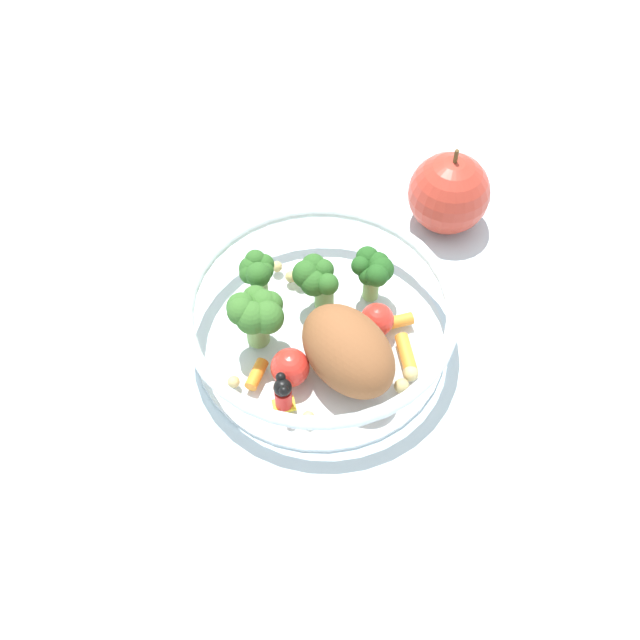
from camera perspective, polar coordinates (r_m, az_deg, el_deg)
ground_plane at (r=0.59m, az=0.81°, el=-0.77°), size 2.40×2.40×0.00m
food_container at (r=0.56m, az=0.07°, el=-0.18°), size 0.21×0.21×0.07m
loose_apple at (r=0.65m, az=9.86°, el=9.55°), size 0.07×0.07×0.08m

